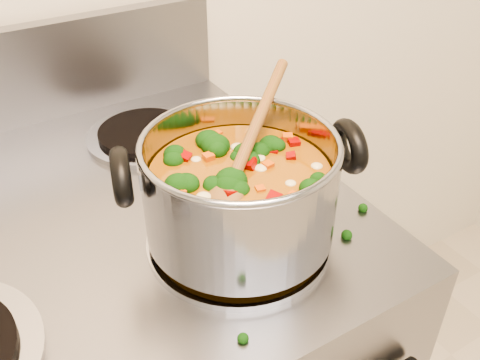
{
  "coord_description": "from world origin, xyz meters",
  "views": [
    {
      "loc": [
        -0.13,
        0.59,
        1.36
      ],
      "look_at": [
        0.13,
        1.02,
        1.01
      ],
      "focal_mm": 40.0,
      "sensor_mm": 36.0,
      "label": 1
    }
  ],
  "objects": [
    {
      "name": "stockpot",
      "position": [
        0.13,
        1.02,
        1.0
      ],
      "size": [
        0.29,
        0.23,
        0.14
      ],
      "rotation": [
        0.0,
        0.0,
        -0.3
      ],
      "color": "gray",
      "rests_on": "electric_range"
    },
    {
      "name": "wooden_spoon",
      "position": [
        0.14,
        1.03,
        1.04
      ],
      "size": [
        0.21,
        0.18,
        0.09
      ],
      "rotation": [
        0.0,
        0.0,
        0.69
      ],
      "color": "brown",
      "rests_on": "stockpot"
    },
    {
      "name": "cooktop_crumbs",
      "position": [
        0.16,
        0.98,
        0.92
      ],
      "size": [
        0.34,
        0.27,
        0.01
      ],
      "color": "black",
      "rests_on": "electric_range"
    }
  ]
}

